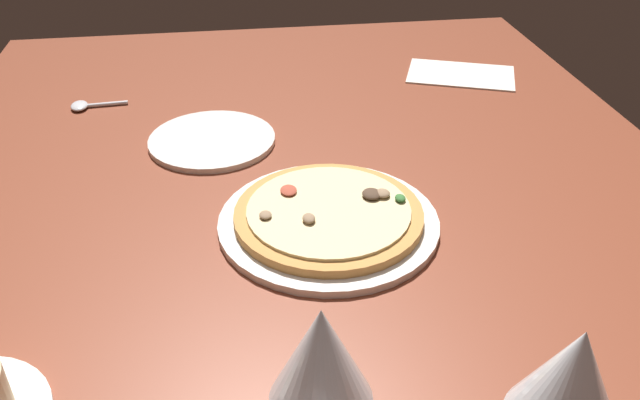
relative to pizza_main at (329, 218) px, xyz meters
The scene contains 7 objects.
dining_table 4.56cm from the pizza_main, 32.79° to the left, with size 150.00×110.00×4.00cm, color brown.
pizza_main is the anchor object (origin of this frame).
wine_glass_far 34.64cm from the pizza_main, 169.95° to the left, with size 8.06×8.06×16.15cm.
wine_glass_near 41.35cm from the pizza_main, 164.43° to the right, with size 8.06×8.06×17.26cm.
side_plate 28.31cm from the pizza_main, 30.35° to the left, with size 19.35×19.35×0.90cm, color silver.
paper_menu 55.42cm from the pizza_main, 35.72° to the right, with size 12.19×19.60×0.30cm, color silver.
spoon 53.64cm from the pizza_main, 41.41° to the left, with size 4.20×9.52×1.00cm.
Camera 1 is at (-68.89, 8.97, 51.23)cm, focal length 36.66 mm.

